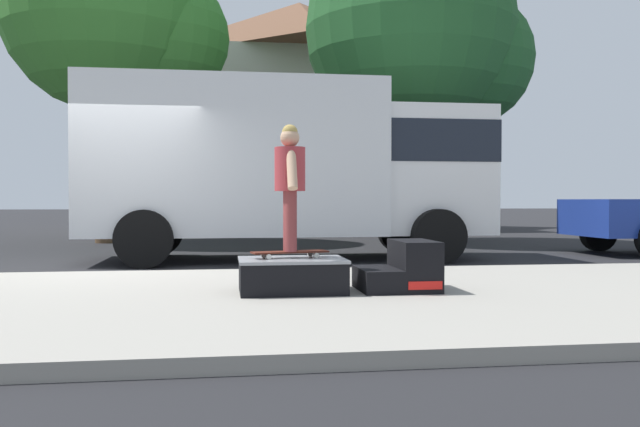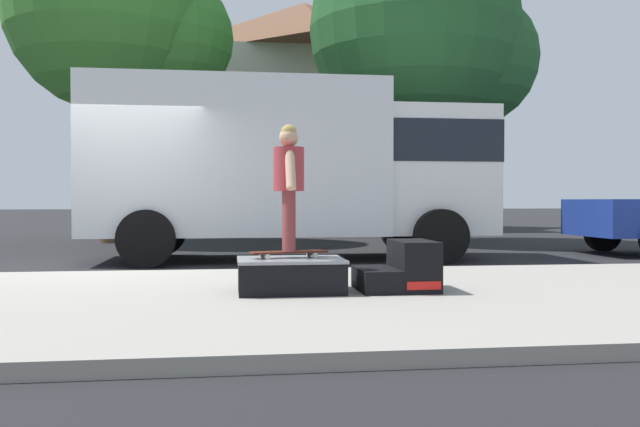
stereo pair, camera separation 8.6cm
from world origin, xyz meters
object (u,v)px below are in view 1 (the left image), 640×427
Objects in this scene: kicker_ramp at (403,269)px; street_tree_main at (118,17)px; skateboard at (290,252)px; skate_box at (292,274)px; street_tree_neighbour at (422,38)px; skater_kid at (290,177)px; box_truck at (290,163)px.

kicker_ramp is 12.26m from street_tree_main.
kicker_ramp reaches higher than skateboard.
skate_box is 1.37× the size of kicker_ramp.
skater_kid is at bearing -114.40° from street_tree_neighbour.
skate_box is 1.32× the size of skateboard.
kicker_ramp is 0.96× the size of skateboard.
box_truck is 6.58m from street_tree_neighbour.
street_tree_neighbour is (4.20, 9.25, 4.53)m from skateboard.
skate_box is at bearing -114.20° from street_tree_neighbour.
skate_box is 0.22m from skateboard.
box_truck is at bearing 84.53° from skate_box.
skater_kid is at bearing 177.13° from kicker_ramp.
street_tree_neighbour is at bearing 71.93° from kicker_ramp.
box_truck reaches higher than skateboard.
street_tree_neighbour reaches higher than skateboard.
street_tree_main is (-3.20, 10.16, 4.24)m from skater_kid.
skate_box is at bearing -95.47° from box_truck.
kicker_ramp is at bearing -2.87° from skateboard.
kicker_ramp is at bearing -0.02° from skate_box.
box_truck is at bearing 97.55° from kicker_ramp.
box_truck reaches higher than skater_kid.
street_tree_main reaches higher than skater_kid.
skate_box is 0.14× the size of street_tree_neighbour.
skate_box is 1.15m from kicker_ramp.
kicker_ramp is at bearing -66.89° from street_tree_main.
street_tree_neighbour reaches higher than kicker_ramp.
kicker_ramp is 0.61× the size of skater_kid.
street_tree_neighbour is at bearing 49.17° from box_truck.
street_tree_main is (-3.21, 10.22, 5.21)m from skate_box.
skater_kid reaches higher than skate_box.
street_tree_neighbour is at bearing 65.60° from skater_kid.
box_truck is 0.89× the size of street_tree_neighbour.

